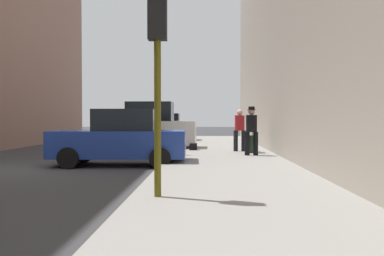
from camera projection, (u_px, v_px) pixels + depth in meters
ground_plane at (22, 170)px, 12.42m from camera, size 120.00×120.00×0.00m
sidewalk at (229, 168)px, 12.25m from camera, size 4.00×40.00×0.15m
parked_blue_sedan at (121, 139)px, 13.59m from camera, size 4.25×2.15×1.79m
parked_white_van at (147, 128)px, 19.75m from camera, size 4.63×2.11×2.25m
parked_gray_coupe at (161, 129)px, 26.43m from camera, size 4.22×2.09×1.79m
fire_hydrant at (181, 146)px, 15.66m from camera, size 0.42×0.22×0.70m
traffic_light at (158, 46)px, 7.35m from camera, size 0.32×0.32×3.60m
pedestrian_in_red_jacket at (240, 128)px, 17.49m from camera, size 0.51×0.43×1.71m
pedestrian_with_fedora at (251, 128)px, 15.56m from camera, size 0.52×0.46×1.78m
rolling_suitcase at (252, 144)px, 16.77m from camera, size 0.40×0.58×1.04m
duffel_bag at (193, 147)px, 18.22m from camera, size 0.32×0.44×0.28m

